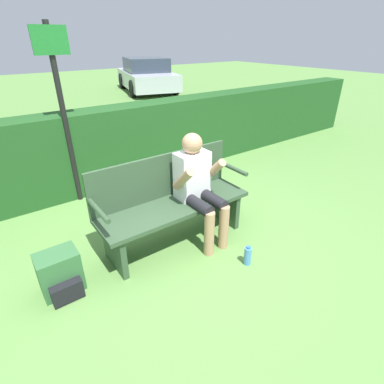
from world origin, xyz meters
name	(u,v)px	position (x,y,z in m)	size (l,w,h in m)	color
ground_plane	(176,241)	(0.00, 0.00, 0.00)	(40.00, 40.00, 0.00)	#5B8942
hedge_back	(107,148)	(0.00, 1.90, 0.59)	(12.00, 0.48, 1.18)	#1E4C1E
park_bench	(172,201)	(0.00, 0.07, 0.49)	(1.70, 0.52, 0.98)	#334C33
person_seated	(198,184)	(0.26, -0.06, 0.68)	(0.50, 0.61, 1.22)	silver
backpack	(61,274)	(-1.26, -0.01, 0.19)	(0.36, 0.35, 0.41)	#336638
water_bottle	(248,256)	(0.38, -0.76, 0.10)	(0.08, 0.08, 0.22)	#4C8CCC
signpost	(62,106)	(-0.57, 1.66, 1.33)	(0.40, 0.09, 2.27)	black
parked_car	(147,76)	(4.83, 9.55, 0.63)	(2.73, 4.22, 1.32)	#B7BCC6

